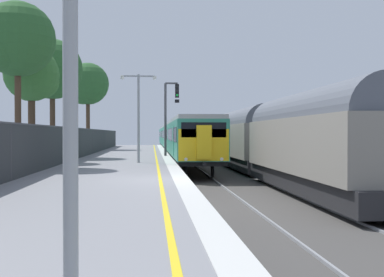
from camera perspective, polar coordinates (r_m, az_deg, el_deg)
The scene contains 10 objects.
ground at distance 17.92m, azimuth 6.03°, elevation -6.58°, with size 17.40×110.00×1.21m.
commuter_train_at_platform at distance 58.24m, azimuth -1.90°, elevation 0.19°, with size 2.83×64.28×3.81m.
freight_train_adjacent_track at distance 29.18m, azimuth 8.76°, elevation 0.08°, with size 2.60×30.49×4.37m.
signal_gantry at distance 36.67m, azimuth -2.64°, elevation 3.23°, with size 1.10×0.24×5.37m.
platform_lamp_mid at distance 28.16m, azimuth -6.10°, elevation 3.27°, with size 2.00×0.20×4.94m.
platform_back_fence at distance 18.13m, azimuth -19.98°, elevation -1.28°, with size 0.07×99.00×2.01m.
background_tree_left at distance 30.23m, azimuth -17.59°, elevation 6.76°, with size 3.13×3.13×6.60m.
background_tree_centre at distance 53.27m, azimuth -11.93°, elevation 5.93°, with size 4.35×4.35×9.00m.
background_tree_right at distance 35.90m, azimuth -15.43°, elevation 7.41°, with size 4.13×4.13×8.13m.
background_tree_back at distance 26.13m, azimuth -19.49°, elevation 10.43°, with size 3.66×3.66×8.06m.
Camera 1 is at (-0.64, -17.47, 1.61)m, focal length 46.84 mm.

